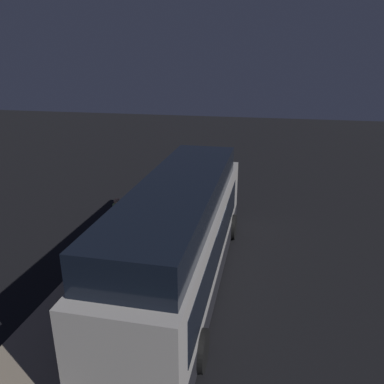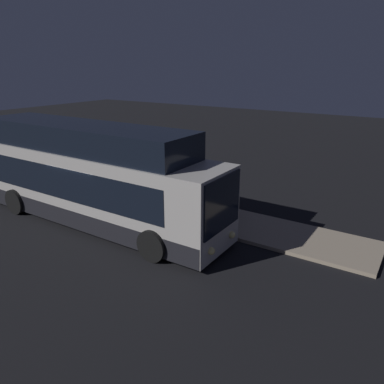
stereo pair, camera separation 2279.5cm
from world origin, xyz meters
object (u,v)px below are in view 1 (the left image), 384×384
object	(u,v)px
suitcase	(125,253)
trash_bin	(131,216)
sign_post	(96,265)
passenger_boarding	(133,232)
passenger_waiting	(118,216)
bus_lead	(183,240)

from	to	relation	value
suitcase	trash_bin	bearing A→B (deg)	16.73
sign_post	suitcase	bearing A→B (deg)	7.49
passenger_boarding	passenger_waiting	size ratio (longest dim) A/B	0.98
suitcase	passenger_waiting	bearing A→B (deg)	28.34
bus_lead	trash_bin	distance (m)	5.72
suitcase	passenger_boarding	bearing A→B (deg)	-15.85
passenger_waiting	suitcase	size ratio (longest dim) A/B	1.93
trash_bin	sign_post	bearing A→B (deg)	-167.58
suitcase	sign_post	bearing A→B (deg)	-172.51
passenger_boarding	trash_bin	bearing A→B (deg)	38.06
passenger_boarding	suitcase	bearing A→B (deg)	179.73
passenger_boarding	suitcase	xyz separation A→B (m)	(-0.54, 0.15, -0.63)
passenger_waiting	trash_bin	distance (m)	1.65
passenger_waiting	suitcase	xyz separation A→B (m)	(-1.84, -0.99, -0.63)
suitcase	trash_bin	distance (m)	3.50
passenger_boarding	passenger_waiting	xyz separation A→B (m)	(1.29, 1.14, 0.00)
sign_post	trash_bin	size ratio (longest dim) A/B	3.82
passenger_boarding	sign_post	size ratio (longest dim) A/B	0.71
bus_lead	sign_post	bearing A→B (deg)	134.61
bus_lead	suitcase	xyz separation A→B (m)	(0.98, 2.49, -1.27)
passenger_waiting	sign_post	xyz separation A→B (m)	(-4.88, -1.39, 0.65)
bus_lead	trash_bin	xyz separation A→B (m)	(4.34, 3.50, -1.29)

